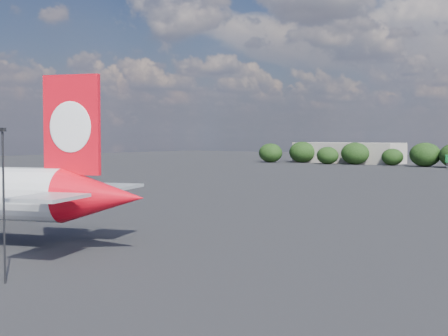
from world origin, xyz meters
The scene contains 3 objects.
ground centered at (0.00, 60.00, 0.00)m, with size 500.00×500.00×0.00m, color black.
apron_lamp_post centered at (9.51, -5.66, 6.37)m, with size 0.55×0.30×11.44m.
terminal_building centered at (-65.00, 192.00, 4.00)m, with size 42.00×16.00×8.00m.
Camera 1 is at (50.35, -30.98, 10.88)m, focal length 50.00 mm.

